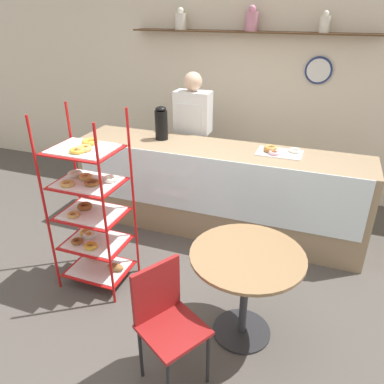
{
  "coord_description": "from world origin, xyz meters",
  "views": [
    {
      "loc": [
        1.04,
        -2.38,
        2.34
      ],
      "look_at": [
        0.0,
        0.42,
        0.84
      ],
      "focal_mm": 35.0,
      "sensor_mm": 36.0,
      "label": 1
    }
  ],
  "objects_px": {
    "cafe_table": "(246,274)",
    "donut_tray_counter": "(278,151)",
    "cafe_chair": "(165,314)",
    "person_worker": "(193,136)",
    "pastry_rack": "(92,213)",
    "coffee_carafe": "(161,123)"
  },
  "relations": [
    {
      "from": "cafe_table",
      "to": "donut_tray_counter",
      "type": "relative_size",
      "value": 1.85
    },
    {
      "from": "cafe_chair",
      "to": "donut_tray_counter",
      "type": "bearing_deg",
      "value": 20.25
    },
    {
      "from": "person_worker",
      "to": "cafe_chair",
      "type": "distance_m",
      "value": 2.58
    },
    {
      "from": "person_worker",
      "to": "pastry_rack",
      "type": "bearing_deg",
      "value": -99.36
    },
    {
      "from": "cafe_table",
      "to": "cafe_chair",
      "type": "bearing_deg",
      "value": -127.88
    },
    {
      "from": "coffee_carafe",
      "to": "cafe_chair",
      "type": "bearing_deg",
      "value": -65.42
    },
    {
      "from": "cafe_table",
      "to": "cafe_chair",
      "type": "distance_m",
      "value": 0.67
    },
    {
      "from": "person_worker",
      "to": "cafe_table",
      "type": "bearing_deg",
      "value": -59.74
    },
    {
      "from": "cafe_chair",
      "to": "donut_tray_counter",
      "type": "xyz_separation_m",
      "value": [
        0.37,
        2.01,
        0.47
      ]
    },
    {
      "from": "person_worker",
      "to": "coffee_carafe",
      "type": "height_order",
      "value": "person_worker"
    },
    {
      "from": "cafe_chair",
      "to": "donut_tray_counter",
      "type": "distance_m",
      "value": 2.1
    },
    {
      "from": "cafe_chair",
      "to": "donut_tray_counter",
      "type": "height_order",
      "value": "donut_tray_counter"
    },
    {
      "from": "pastry_rack",
      "to": "cafe_table",
      "type": "height_order",
      "value": "pastry_rack"
    },
    {
      "from": "person_worker",
      "to": "cafe_chair",
      "type": "bearing_deg",
      "value": -73.82
    },
    {
      "from": "cafe_chair",
      "to": "cafe_table",
      "type": "bearing_deg",
      "value": -7.24
    },
    {
      "from": "person_worker",
      "to": "cafe_chair",
      "type": "xyz_separation_m",
      "value": [
        0.71,
        -2.46,
        -0.38
      ]
    },
    {
      "from": "pastry_rack",
      "to": "cafe_table",
      "type": "distance_m",
      "value": 1.43
    },
    {
      "from": "pastry_rack",
      "to": "cafe_chair",
      "type": "bearing_deg",
      "value": -34.92
    },
    {
      "from": "pastry_rack",
      "to": "cafe_chair",
      "type": "relative_size",
      "value": 1.84
    },
    {
      "from": "person_worker",
      "to": "donut_tray_counter",
      "type": "xyz_separation_m",
      "value": [
        1.08,
        -0.45,
        0.1
      ]
    },
    {
      "from": "cafe_table",
      "to": "coffee_carafe",
      "type": "bearing_deg",
      "value": 131.98
    },
    {
      "from": "cafe_table",
      "to": "cafe_chair",
      "type": "relative_size",
      "value": 0.95
    }
  ]
}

